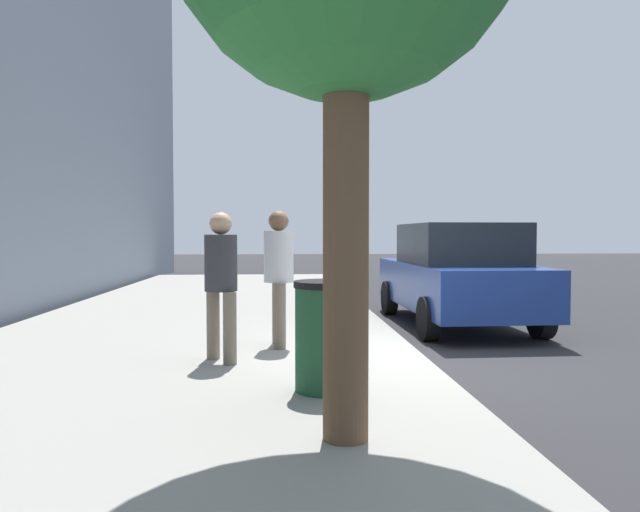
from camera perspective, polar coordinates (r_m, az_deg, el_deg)
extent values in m
plane|color=#2B2B2D|center=(7.37, 9.69, -10.33)|extent=(80.00, 80.00, 0.00)
cube|color=gray|center=(7.27, -14.32, -9.93)|extent=(28.00, 6.00, 0.15)
cylinder|color=gray|center=(7.92, 3.11, -4.12)|extent=(0.07, 0.07, 1.15)
cube|color=#383D42|center=(7.78, 3.21, 0.97)|extent=(0.16, 0.11, 0.26)
cube|color=#383D42|center=(7.98, 3.03, 1.00)|extent=(0.16, 0.11, 0.26)
cube|color=#268C33|center=(7.79, 3.64, 1.12)|extent=(0.10, 0.01, 0.10)
cube|color=#268C33|center=(7.99, 3.46, 1.14)|extent=(0.10, 0.01, 0.10)
cylinder|color=#726656|center=(7.71, -4.14, -5.51)|extent=(0.15, 0.15, 0.83)
cylinder|color=#726656|center=(7.34, -3.95, -5.90)|extent=(0.15, 0.15, 0.83)
cylinder|color=silver|center=(7.46, -4.06, -0.06)|extent=(0.38, 0.38, 0.65)
sphere|color=brown|center=(7.45, -4.07, 3.45)|extent=(0.26, 0.26, 0.26)
cylinder|color=#726656|center=(6.86, -10.42, -6.60)|extent=(0.15, 0.15, 0.80)
cylinder|color=#726656|center=(6.54, -8.82, -7.01)|extent=(0.15, 0.15, 0.80)
cylinder|color=#333338|center=(6.63, -9.68, -0.66)|extent=(0.37, 0.37, 0.63)
sphere|color=tan|center=(6.62, -9.70, 3.16)|extent=(0.25, 0.25, 0.25)
cube|color=navy|center=(10.44, 13.12, -2.75)|extent=(4.43, 1.92, 0.76)
cube|color=black|center=(10.22, 13.50, 1.19)|extent=(2.23, 1.73, 0.68)
cylinder|color=black|center=(11.63, 6.80, -4.09)|extent=(0.66, 0.23, 0.66)
cylinder|color=black|center=(12.11, 14.95, -3.91)|extent=(0.66, 0.23, 0.66)
cylinder|color=black|center=(8.87, 10.57, -6.05)|extent=(0.66, 0.23, 0.66)
cylinder|color=black|center=(9.49, 20.85, -5.63)|extent=(0.66, 0.23, 0.66)
cylinder|color=brown|center=(4.04, 2.54, 2.11)|extent=(0.32, 0.32, 2.87)
cylinder|color=#1E4C2D|center=(5.40, 0.55, -8.12)|extent=(0.56, 0.56, 0.95)
cylinder|color=black|center=(5.33, 0.55, -2.78)|extent=(0.59, 0.59, 0.06)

